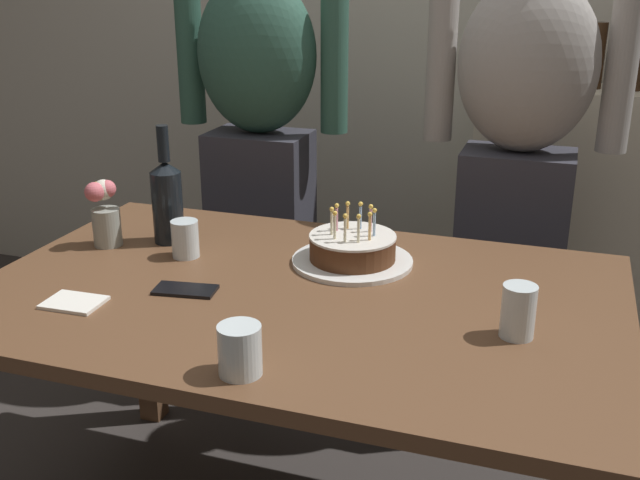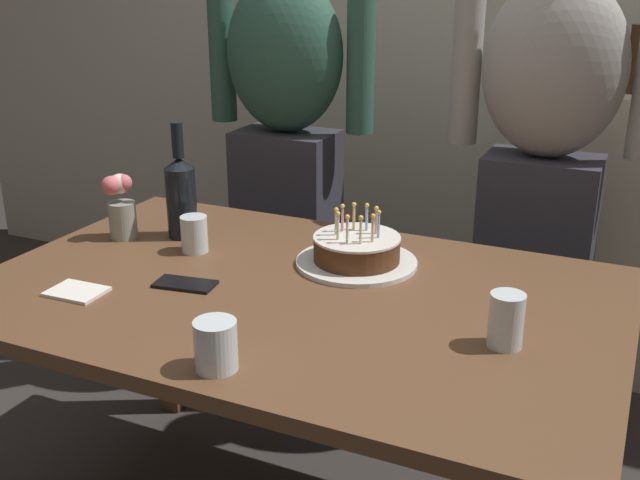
{
  "view_description": "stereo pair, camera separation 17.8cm",
  "coord_description": "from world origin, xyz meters",
  "px_view_note": "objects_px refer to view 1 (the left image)",
  "views": [
    {
      "loc": [
        0.56,
        -1.5,
        1.45
      ],
      "look_at": [
        0.03,
        0.08,
        0.84
      ],
      "focal_mm": 42.04,
      "sensor_mm": 36.0,
      "label": 1
    },
    {
      "loc": [
        0.73,
        -1.44,
        1.45
      ],
      "look_at": [
        0.03,
        0.08,
        0.84
      ],
      "focal_mm": 42.04,
      "sensor_mm": 36.0,
      "label": 2
    }
  ],
  "objects_px": {
    "water_glass_near": "(185,239)",
    "wine_bottle": "(167,199)",
    "birthday_cake": "(352,250)",
    "person_woman_cardigan": "(518,166)",
    "water_glass_far": "(240,350)",
    "flower_vase": "(104,209)",
    "person_man_bearded": "(259,146)",
    "napkin_stack": "(74,302)",
    "cell_phone": "(185,290)",
    "water_glass_side": "(518,311)"
  },
  "relations": [
    {
      "from": "cell_phone",
      "to": "birthday_cake",
      "type": "bearing_deg",
      "value": 34.13
    },
    {
      "from": "cell_phone",
      "to": "flower_vase",
      "type": "height_order",
      "value": "flower_vase"
    },
    {
      "from": "water_glass_near",
      "to": "wine_bottle",
      "type": "bearing_deg",
      "value": 137.96
    },
    {
      "from": "birthday_cake",
      "to": "water_glass_side",
      "type": "relative_size",
      "value": 2.74
    },
    {
      "from": "cell_phone",
      "to": "flower_vase",
      "type": "distance_m",
      "value": 0.42
    },
    {
      "from": "flower_vase",
      "to": "water_glass_far",
      "type": "bearing_deg",
      "value": -39.19
    },
    {
      "from": "water_glass_side",
      "to": "cell_phone",
      "type": "xyz_separation_m",
      "value": [
        -0.75,
        -0.02,
        -0.05
      ]
    },
    {
      "from": "water_glass_side",
      "to": "birthday_cake",
      "type": "bearing_deg",
      "value": 147.09
    },
    {
      "from": "water_glass_near",
      "to": "water_glass_side",
      "type": "distance_m",
      "value": 0.88
    },
    {
      "from": "water_glass_side",
      "to": "napkin_stack",
      "type": "height_order",
      "value": "water_glass_side"
    },
    {
      "from": "water_glass_side",
      "to": "wine_bottle",
      "type": "distance_m",
      "value": 0.99
    },
    {
      "from": "birthday_cake",
      "to": "person_man_bearded",
      "type": "height_order",
      "value": "person_man_bearded"
    },
    {
      "from": "napkin_stack",
      "to": "water_glass_far",
      "type": "bearing_deg",
      "value": -18.29
    },
    {
      "from": "birthday_cake",
      "to": "flower_vase",
      "type": "xyz_separation_m",
      "value": [
        -0.67,
        -0.08,
        0.07
      ]
    },
    {
      "from": "napkin_stack",
      "to": "person_woman_cardigan",
      "type": "bearing_deg",
      "value": 50.27
    },
    {
      "from": "napkin_stack",
      "to": "wine_bottle",
      "type": "bearing_deg",
      "value": 89.8
    },
    {
      "from": "water_glass_near",
      "to": "birthday_cake",
      "type": "bearing_deg",
      "value": 12.26
    },
    {
      "from": "birthday_cake",
      "to": "person_woman_cardigan",
      "type": "relative_size",
      "value": 0.19
    },
    {
      "from": "birthday_cake",
      "to": "cell_phone",
      "type": "distance_m",
      "value": 0.44
    },
    {
      "from": "napkin_stack",
      "to": "water_glass_near",
      "type": "bearing_deg",
      "value": 74.1
    },
    {
      "from": "water_glass_near",
      "to": "person_man_bearded",
      "type": "height_order",
      "value": "person_man_bearded"
    },
    {
      "from": "napkin_stack",
      "to": "flower_vase",
      "type": "relative_size",
      "value": 0.71
    },
    {
      "from": "water_glass_side",
      "to": "cell_phone",
      "type": "height_order",
      "value": "water_glass_side"
    },
    {
      "from": "flower_vase",
      "to": "birthday_cake",
      "type": "bearing_deg",
      "value": 7.15
    },
    {
      "from": "birthday_cake",
      "to": "person_woman_cardigan",
      "type": "bearing_deg",
      "value": 60.29
    },
    {
      "from": "water_glass_near",
      "to": "water_glass_side",
      "type": "relative_size",
      "value": 0.87
    },
    {
      "from": "flower_vase",
      "to": "person_man_bearded",
      "type": "height_order",
      "value": "person_man_bearded"
    },
    {
      "from": "water_glass_near",
      "to": "person_man_bearded",
      "type": "distance_m",
      "value": 0.72
    },
    {
      "from": "water_glass_far",
      "to": "person_woman_cardigan",
      "type": "distance_m",
      "value": 1.27
    },
    {
      "from": "water_glass_far",
      "to": "wine_bottle",
      "type": "bearing_deg",
      "value": 129.08
    },
    {
      "from": "napkin_stack",
      "to": "person_man_bearded",
      "type": "xyz_separation_m",
      "value": [
        0.01,
        1.05,
        0.13
      ]
    },
    {
      "from": "water_glass_side",
      "to": "person_woman_cardigan",
      "type": "distance_m",
      "value": 0.9
    },
    {
      "from": "birthday_cake",
      "to": "person_woman_cardigan",
      "type": "height_order",
      "value": "person_woman_cardigan"
    },
    {
      "from": "napkin_stack",
      "to": "cell_phone",
      "type": "bearing_deg",
      "value": 34.91
    },
    {
      "from": "water_glass_side",
      "to": "wine_bottle",
      "type": "xyz_separation_m",
      "value": [
        -0.95,
        0.27,
        0.07
      ]
    },
    {
      "from": "cell_phone",
      "to": "person_man_bearded",
      "type": "bearing_deg",
      "value": 93.59
    },
    {
      "from": "cell_phone",
      "to": "water_glass_side",
      "type": "bearing_deg",
      "value": -7.33
    },
    {
      "from": "water_glass_far",
      "to": "person_woman_cardigan",
      "type": "height_order",
      "value": "person_woman_cardigan"
    },
    {
      "from": "person_man_bearded",
      "to": "person_woman_cardigan",
      "type": "bearing_deg",
      "value": -180.0
    },
    {
      "from": "birthday_cake",
      "to": "cell_phone",
      "type": "xyz_separation_m",
      "value": [
        -0.32,
        -0.29,
        -0.03
      ]
    },
    {
      "from": "wine_bottle",
      "to": "napkin_stack",
      "type": "height_order",
      "value": "wine_bottle"
    },
    {
      "from": "person_man_bearded",
      "to": "napkin_stack",
      "type": "bearing_deg",
      "value": 89.56
    },
    {
      "from": "cell_phone",
      "to": "flower_vase",
      "type": "relative_size",
      "value": 0.8
    },
    {
      "from": "wine_bottle",
      "to": "person_man_bearded",
      "type": "relative_size",
      "value": 0.19
    },
    {
      "from": "water_glass_side",
      "to": "person_man_bearded",
      "type": "xyz_separation_m",
      "value": [
        -0.94,
        0.89,
        0.08
      ]
    },
    {
      "from": "water_glass_side",
      "to": "napkin_stack",
      "type": "relative_size",
      "value": 0.88
    },
    {
      "from": "wine_bottle",
      "to": "person_woman_cardigan",
      "type": "distance_m",
      "value": 1.07
    },
    {
      "from": "water_glass_near",
      "to": "person_woman_cardigan",
      "type": "bearing_deg",
      "value": 42.36
    },
    {
      "from": "water_glass_near",
      "to": "person_woman_cardigan",
      "type": "xyz_separation_m",
      "value": [
        0.78,
        0.71,
        0.08
      ]
    },
    {
      "from": "birthday_cake",
      "to": "person_man_bearded",
      "type": "xyz_separation_m",
      "value": [
        -0.51,
        0.62,
        0.1
      ]
    }
  ]
}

